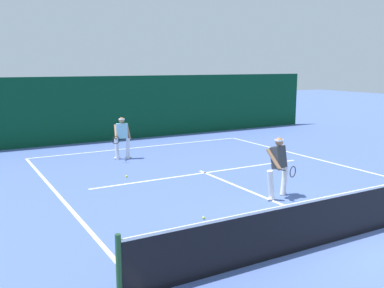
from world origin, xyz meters
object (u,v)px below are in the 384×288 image
Objects in this scene: player_far at (122,136)px; tennis_ball_extra at (204,218)px; tennis_ball at (127,176)px; player_near at (279,165)px.

tennis_ball_extra is (-0.67, -7.05, -0.84)m from player_far.
player_near is at bearing -55.46° from tennis_ball.
player_near is 24.86× the size of tennis_ball.
player_far is at bearing -92.26° from player_near.
player_far is 24.04× the size of tennis_ball_extra.
player_far is 2.89m from tennis_ball.
player_near is 4.93m from tennis_ball.
tennis_ball_extra is (-2.56, -0.42, -0.87)m from player_near.
player_near is 1.03× the size of player_far.
tennis_ball_extra is at bearing -87.58° from tennis_ball.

